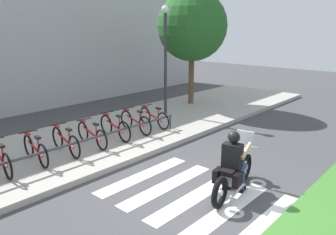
{
  "coord_description": "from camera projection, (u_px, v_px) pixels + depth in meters",
  "views": [
    {
      "loc": [
        -5.3,
        -3.88,
        3.53
      ],
      "look_at": [
        1.04,
        1.82,
        1.21
      ],
      "focal_mm": 35.5,
      "sensor_mm": 36.0,
      "label": 1
    }
  ],
  "objects": [
    {
      "name": "bicycle_1",
      "position": [
        1.0,
        159.0,
        7.87
      ],
      "size": [
        0.48,
        1.63,
        0.79
      ],
      "color": "black",
      "rests_on": "sidewalk"
    },
    {
      "name": "bicycle_7",
      "position": [
        154.0,
        117.0,
        11.6
      ],
      "size": [
        0.48,
        1.59,
        0.73
      ],
      "color": "black",
      "rests_on": "sidewalk"
    },
    {
      "name": "crosswalk_stripe_4",
      "position": [
        143.0,
        175.0,
        8.18
      ],
      "size": [
        2.8,
        0.4,
        0.01
      ],
      "primitive_type": "cube",
      "color": "white",
      "rests_on": "ground"
    },
    {
      "name": "crosswalk_stripe_2",
      "position": [
        195.0,
        197.0,
        7.15
      ],
      "size": [
        2.8,
        0.4,
        0.01
      ],
      "primitive_type": "cube",
      "color": "white",
      "rests_on": "ground"
    },
    {
      "name": "bicycle_5",
      "position": [
        115.0,
        127.0,
        10.35
      ],
      "size": [
        0.48,
        1.68,
        0.8
      ],
      "color": "black",
      "rests_on": "sidewalk"
    },
    {
      "name": "motorcycle",
      "position": [
        234.0,
        173.0,
        7.24
      ],
      "size": [
        2.16,
        0.78,
        1.25
      ],
      "color": "black",
      "rests_on": "ground"
    },
    {
      "name": "bicycle_4",
      "position": [
        92.0,
        134.0,
        9.74
      ],
      "size": [
        0.48,
        1.68,
        0.74
      ],
      "color": "black",
      "rests_on": "sidewalk"
    },
    {
      "name": "tree_near_rack",
      "position": [
        192.0,
        26.0,
        14.44
      ],
      "size": [
        3.05,
        3.05,
        5.12
      ],
      "color": "brown",
      "rests_on": "ground"
    },
    {
      "name": "bicycle_6",
      "position": [
        135.0,
        122.0,
        10.98
      ],
      "size": [
        0.48,
        1.67,
        0.78
      ],
      "color": "black",
      "rests_on": "sidewalk"
    },
    {
      "name": "ground_plane",
      "position": [
        198.0,
        195.0,
        7.23
      ],
      "size": [
        48.0,
        48.0,
        0.0
      ],
      "primitive_type": "plane",
      "color": "#424244"
    },
    {
      "name": "sidewalk",
      "position": [
        79.0,
        144.0,
        10.16
      ],
      "size": [
        24.0,
        4.4,
        0.15
      ],
      "primitive_type": "cube",
      "color": "#A8A399",
      "rests_on": "ground"
    },
    {
      "name": "rider",
      "position": [
        234.0,
        158.0,
        7.08
      ],
      "size": [
        0.69,
        0.61,
        1.45
      ],
      "color": "black",
      "rests_on": "ground"
    },
    {
      "name": "crosswalk_stripe_1",
      "position": [
        227.0,
        210.0,
        6.63
      ],
      "size": [
        2.8,
        0.4,
        0.01
      ],
      "primitive_type": "cube",
      "color": "white",
      "rests_on": "ground"
    },
    {
      "name": "bicycle_3",
      "position": [
        66.0,
        141.0,
        9.11
      ],
      "size": [
        0.48,
        1.68,
        0.78
      ],
      "color": "black",
      "rests_on": "sidewalk"
    },
    {
      "name": "crosswalk_stripe_3",
      "position": [
        167.0,
        185.0,
        7.66
      ],
      "size": [
        2.8,
        0.4,
        0.01
      ],
      "primitive_type": "cube",
      "color": "white",
      "rests_on": "ground"
    },
    {
      "name": "crosswalk_stripe_0",
      "position": [
        264.0,
        225.0,
        6.11
      ],
      "size": [
        2.8,
        0.4,
        0.01
      ],
      "primitive_type": "cube",
      "color": "white",
      "rests_on": "ground"
    },
    {
      "name": "bike_rack",
      "position": [
        90.0,
        139.0,
        9.05
      ],
      "size": [
        6.66,
        0.07,
        0.49
      ],
      "color": "#333338",
      "rests_on": "sidewalk"
    },
    {
      "name": "street_lamp",
      "position": [
        165.0,
        52.0,
        12.87
      ],
      "size": [
        0.28,
        0.28,
        4.32
      ],
      "color": "#2D2D33",
      "rests_on": "ground"
    },
    {
      "name": "bicycle_2",
      "position": [
        35.0,
        150.0,
        8.49
      ],
      "size": [
        0.48,
        1.6,
        0.77
      ],
      "color": "black",
      "rests_on": "sidewalk"
    }
  ]
}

